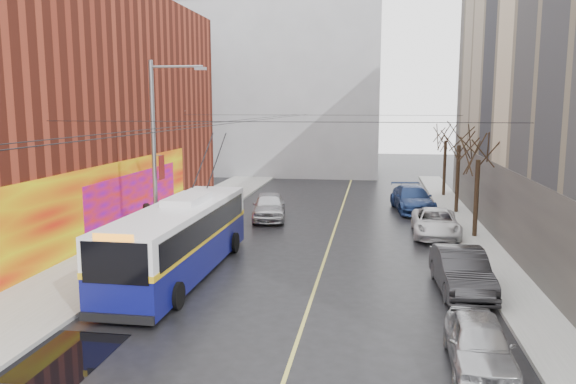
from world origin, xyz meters
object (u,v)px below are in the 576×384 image
Objects in this scene: trolleybus at (180,238)px; parked_car_b at (461,271)px; parked_car_d at (412,199)px; pedestrian_c at (170,219)px; pedestrian_b at (148,222)px; parked_car_a at (479,343)px; pedestrian_a at (160,227)px; tree_mid at (460,133)px; streetlight_pole at (157,153)px; following_car at (269,206)px; parked_car_c at (435,223)px; tree_far at (446,130)px; tree_near at (479,145)px.

trolleybus reaches higher than parked_car_b.
parked_car_d is 16.59m from pedestrian_c.
pedestrian_b is at bearing 125.72° from trolleybus.
pedestrian_a is at bearing 141.14° from parked_car_a.
pedestrian_c is at bearing 151.89° from parked_car_b.
tree_mid reaches higher than pedestrian_b.
parked_car_d is 17.50m from pedestrian_a.
parked_car_b is (13.14, -3.07, -4.03)m from streetlight_pole.
tree_mid reaches higher than following_car.
parked_car_a is 2.11× the size of pedestrian_b.
following_car is (-9.29, 18.85, 0.14)m from parked_car_a.
parked_car_c is 1.07× the size of following_car.
pedestrian_b is 1.29m from pedestrian_c.
parked_car_b is 9.39m from parked_car_c.
tree_far is 23.36m from pedestrian_c.
tree_near reaches higher than parked_car_c.
parked_car_a is 17.73m from pedestrian_a.
tree_near is at bearing -90.00° from tree_far.
tree_far reaches higher than parked_car_b.
trolleybus is (-13.21, -8.60, -3.41)m from tree_near.
tree_mid is (0.00, 7.00, 0.28)m from tree_near.
parked_car_a is (12.68, -9.47, -4.15)m from streetlight_pole.
streetlight_pole is 10.75m from following_car.
pedestrian_a reaches higher than parked_car_b.
streetlight_pole is at bearing -139.91° from parked_car_d.
trolleybus is 7.73× the size of pedestrian_a.
parked_car_d is 3.06× the size of pedestrian_c.
tree_near reaches higher than parked_car_a.
tree_far reaches higher than trolleybus.
streetlight_pole is 16.36m from parked_car_a.
streetlight_pole is at bearing -118.15° from following_car.
tree_far reaches higher than following_car.
following_car is (-11.75, -10.62, -4.31)m from tree_far.
parked_car_c is 14.61m from pedestrian_a.
pedestrian_c reaches higher than parked_car_b.
tree_near is at bearing -77.20° from parked_car_d.
parked_car_d is at bearing 89.55° from parked_car_b.
tree_far is 14.52m from parked_car_c.
parked_car_a is 0.83× the size of parked_car_b.
following_car is at bearing -162.86° from tree_mid.
parked_car_d is at bearing 16.59° from following_car.
pedestrian_a is at bearing -131.60° from tree_far.
pedestrian_a reaches higher than following_car.
tree_mid is at bearing -39.34° from pedestrian_b.
pedestrian_c is (-15.93, -16.59, -4.05)m from tree_far.
tree_far reaches higher than pedestrian_b.
parked_car_a is 6.42m from parked_car_b.
parked_car_d is at bearing -110.72° from pedestrian_c.
parked_car_a is at bearing -96.24° from tree_mid.
following_car is at bearing -27.70° from pedestrian_a.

